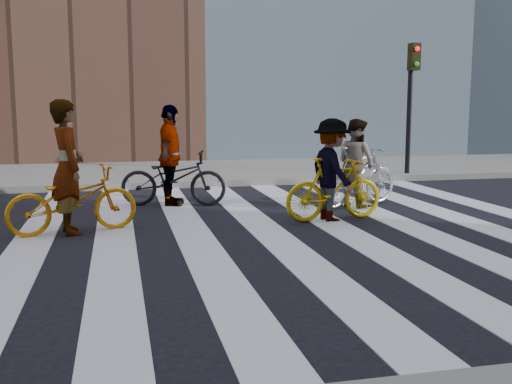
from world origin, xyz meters
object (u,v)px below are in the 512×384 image
object	(u,v)px
traffic_signal	(412,87)
rider_mid	(356,163)
rider_rear	(170,156)
bike_silver_mid	(358,176)
rider_right	(332,170)
bike_yellow_right	(334,189)
rider_left	(67,167)
bike_yellow_left	(73,200)
bike_dark_rear	(173,178)

from	to	relation	value
traffic_signal	rider_mid	world-z (taller)	traffic_signal
traffic_signal	rider_rear	xyz separation A→B (m)	(-6.14, -2.61, -1.35)
rider_mid	rider_rear	size ratio (longest dim) A/B	0.86
bike_silver_mid	rider_right	world-z (taller)	rider_right
traffic_signal	bike_silver_mid	xyz separation A→B (m)	(-2.80, -3.46, -1.72)
bike_yellow_right	rider_rear	size ratio (longest dim) A/B	0.92
rider_left	rider_mid	distance (m)	5.09
rider_left	rider_mid	world-z (taller)	rider_left
bike_yellow_left	bike_yellow_right	bearing A→B (deg)	-104.72
bike_yellow_right	rider_rear	world-z (taller)	rider_rear
traffic_signal	bike_silver_mid	world-z (taller)	traffic_signal
rider_rear	bike_yellow_right	bearing A→B (deg)	-116.41
bike_yellow_right	rider_left	world-z (taller)	rider_left
bike_yellow_right	bike_dark_rear	distance (m)	3.13
rider_left	rider_rear	world-z (taller)	rider_left
bike_dark_rear	rider_rear	bearing A→B (deg)	103.37
bike_dark_rear	rider_left	world-z (taller)	rider_left
bike_yellow_left	bike_yellow_right	xyz separation A→B (m)	(4.03, 0.06, 0.02)
bike_silver_mid	bike_yellow_right	xyz separation A→B (m)	(-0.90, -1.18, -0.04)
bike_dark_rear	rider_rear	distance (m)	0.42
bike_silver_mid	bike_yellow_left	bearing A→B (deg)	83.09
bike_yellow_left	rider_right	distance (m)	4.00
rider_left	rider_mid	bearing A→B (deg)	-91.49
traffic_signal	rider_rear	bearing A→B (deg)	-156.97
rider_mid	rider_rear	xyz separation A→B (m)	(-3.29, 0.85, 0.13)
bike_dark_rear	rider_left	distance (m)	2.73
rider_right	bike_silver_mid	bearing A→B (deg)	-47.32
traffic_signal	rider_right	bearing A→B (deg)	-128.94
bike_silver_mid	rider_mid	bearing A→B (deg)	69.06
bike_yellow_left	rider_left	xyz separation A→B (m)	(-0.05, 0.00, 0.48)
rider_left	rider_rear	xyz separation A→B (m)	(1.64, 2.09, -0.04)
bike_silver_mid	bike_dark_rear	size ratio (longest dim) A/B	0.96
bike_dark_rear	rider_right	world-z (taller)	rider_right
bike_yellow_right	rider_mid	world-z (taller)	rider_mid
rider_left	rider_mid	size ratio (longest dim) A/B	1.20
bike_yellow_right	traffic_signal	bearing A→B (deg)	-47.00
rider_right	rider_rear	xyz separation A→B (m)	(-2.39, 2.03, 0.11)
rider_left	bike_silver_mid	bearing A→B (deg)	-91.63
bike_silver_mid	traffic_signal	bearing A→B (deg)	-59.91
bike_yellow_right	bike_dark_rear	world-z (taller)	bike_yellow_right
bike_silver_mid	rider_mid	world-z (taller)	rider_mid
rider_mid	rider_rear	distance (m)	3.40
bike_silver_mid	rider_rear	world-z (taller)	rider_rear
rider_mid	bike_yellow_right	bearing A→B (deg)	123.25
bike_yellow_right	bike_yellow_left	bearing A→B (deg)	82.37
bike_silver_mid	rider_rear	xyz separation A→B (m)	(-3.34, 0.85, 0.37)
traffic_signal	bike_silver_mid	bearing A→B (deg)	-128.96
rider_rear	rider_mid	bearing A→B (deg)	-91.20
bike_dark_rear	traffic_signal	bearing A→B (deg)	-53.44
bike_yellow_left	bike_silver_mid	world-z (taller)	bike_silver_mid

